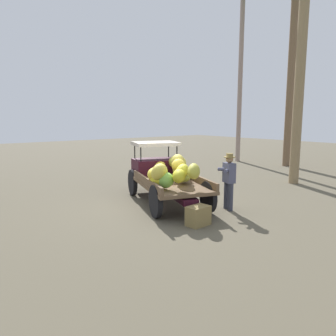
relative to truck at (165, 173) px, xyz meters
name	(u,v)px	position (x,y,z in m)	size (l,w,h in m)	color
ground_plane	(164,205)	(-0.39, 0.33, -0.96)	(60.00, 60.00, 0.00)	brown
truck	(165,173)	(0.00, 0.00, 0.00)	(4.66, 2.89, 1.90)	#350F1D
farmer	(229,178)	(-1.98, -0.88, 0.01)	(0.55, 0.51, 1.71)	#3A3C4E
wooden_crate	(198,216)	(-2.46, 0.81, -0.71)	(0.59, 0.39, 0.50)	olive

